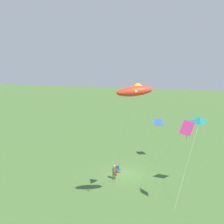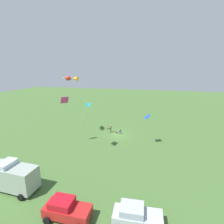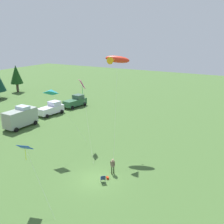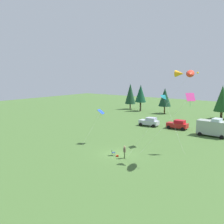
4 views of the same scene
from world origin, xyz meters
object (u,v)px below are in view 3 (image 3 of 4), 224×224
Objects in this scene: van_motorhome_grey at (21,117)px; kite_delta_teal at (51,91)px; person_kite_flyer at (113,165)px; truck_white_pickup at (51,109)px; truck_green_flatbed at (76,101)px; kite_large_fish at (116,60)px; kite_diamond_rainbow at (82,85)px; folding_chair at (103,178)px; backpack_on_grass at (108,178)px; kite_diamond_blue at (25,148)px.

kite_delta_teal reaches higher than van_motorhome_grey.
person_kite_flyer is at bearing -104.28° from van_motorhome_grey.
truck_white_pickup is 6.60m from truck_green_flatbed.
kite_large_fish is (-12.80, -16.35, 10.26)m from truck_green_flatbed.
kite_diamond_rainbow is (4.43, -1.34, 0.11)m from kite_delta_teal.
kite_diamond_rainbow is (0.08, -12.25, 6.28)m from van_motorhome_grey.
kite_diamond_rainbow is at bearing 4.00° from folding_chair.
person_kite_flyer is 0.15× the size of kite_large_fish.
kite_diamond_rainbow is at bearing -88.16° from van_motorhome_grey.
person_kite_flyer is 11.86m from kite_diamond_rainbow.
person_kite_flyer is at bearing -126.86° from truck_green_flatbed.
truck_green_flatbed is (20.96, 19.82, 0.99)m from backpack_on_grass.
truck_green_flatbed is (19.77, 19.76, 0.08)m from person_kite_flyer.
van_motorhome_grey is 13.26m from kite_delta_teal.
kite_diamond_rainbow is at bearing 106.13° from kite_large_fish.
backpack_on_grass is at bearing -118.92° from truck_white_pickup.
truck_white_pickup reaches higher than folding_chair.
backpack_on_grass is 14.32m from kite_large_fish.
truck_white_pickup and truck_green_flatbed have the same top height.
person_kite_flyer is 1.50m from backpack_on_grass.
kite_delta_teal reaches higher than kite_diamond_blue.
backpack_on_grass is 0.06× the size of truck_green_flatbed.
kite_diamond_blue is (-27.46, -15.54, 4.00)m from truck_green_flatbed.
kite_diamond_blue reaches higher than backpack_on_grass.
kite_diamond_rainbow is at bearing -16.88° from kite_delta_teal.
truck_white_pickup is 16.19m from kite_diamond_rainbow.
kite_delta_teal is (2.48, 9.16, 7.70)m from backpack_on_grass.
person_kite_flyer is 0.20× the size of kite_diamond_rainbow.
backpack_on_grass is (0.82, -0.06, -0.38)m from folding_chair.
kite_large_fish reaches higher than kite_delta_teal.
folding_chair is at bearing -109.46° from van_motorhome_grey.
truck_green_flatbed is at bearing 43.39° from backpack_on_grass.
truck_green_flatbed reaches higher than folding_chair.
kite_large_fish reaches higher than kite_diamond_rainbow.
folding_chair is 0.07× the size of kite_large_fish.
van_motorhome_grey is (7.65, 20.01, 1.16)m from folding_chair.
kite_diamond_rainbow is at bearing 14.78° from kite_diamond_blue.
truck_white_pickup is at bearing 4.36° from van_motorhome_grey.
backpack_on_grass is at bearing -107.33° from van_motorhome_grey.
truck_green_flatbed is 31.80m from kite_diamond_blue.
truck_green_flatbed is 0.95× the size of kite_diamond_blue.
kite_diamond_rainbow is (-7.49, -12.63, 6.82)m from truck_white_pickup.
backpack_on_grass is 0.04× the size of kite_diamond_rainbow.
backpack_on_grass is 0.03× the size of kite_large_fish.
kite_diamond_blue is (-8.98, -4.88, -2.71)m from kite_delta_teal.
backpack_on_grass is 21.25m from van_motorhome_grey.
kite_large_fish reaches higher than truck_white_pickup.
kite_delta_teal is at bearing 134.97° from kite_large_fish.
truck_white_pickup is 0.63× the size of kite_delta_teal.
kite_diamond_blue is at bearing -151.48° from kite_delta_teal.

